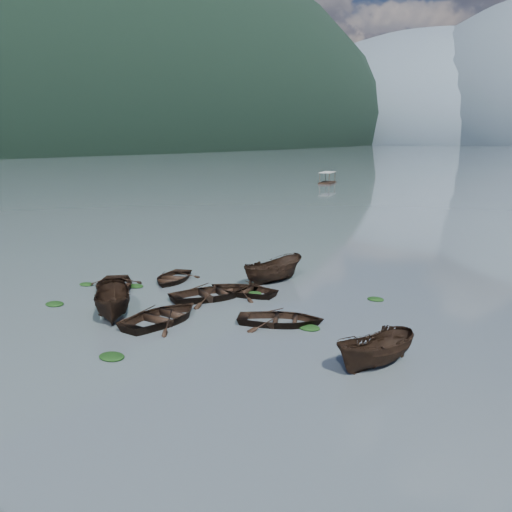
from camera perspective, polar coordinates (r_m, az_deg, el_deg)
The scene contains 20 objects.
ground_plane at distance 28.82m, azimuth -13.64°, elevation -7.97°, with size 2400.00×2400.00×0.00m, color #4A555C.
haze_mtn_a at distance 959.92m, azimuth 17.45°, elevation 10.73°, with size 520.00×520.00×280.00m, color #475666.
rowboat_0 at distance 37.46m, azimuth -14.05°, elevation -3.37°, with size 3.51×4.91×1.02m, color black.
rowboat_1 at distance 34.72m, azimuth -4.51°, elevation -4.25°, with size 3.59×5.02×1.04m, color black.
rowboat_2 at distance 32.04m, azimuth -14.01°, elevation -5.96°, with size 1.90×5.05×1.95m, color black.
rowboat_3 at distance 30.70m, azimuth -9.29°, elevation -6.55°, with size 3.60×5.05×1.05m, color black.
rowboat_4 at distance 30.02m, azimuth 2.50°, elevation -6.83°, with size 3.23×4.52×0.94m, color black.
rowboat_5 at distance 25.22m, azimuth 11.87°, elevation -10.80°, with size 1.67×4.43×1.71m, color black.
rowboat_6 at distance 39.08m, azimuth -8.33°, elevation -2.51°, with size 3.05×4.27×0.88m, color black.
rowboat_7 at distance 35.61m, azimuth -1.39°, elevation -3.81°, with size 3.20×4.48×0.93m, color black.
rowboat_8 at distance 38.48m, azimuth 1.72°, elevation -2.62°, with size 1.85×4.91×1.90m, color black.
weed_clump_0 at distance 35.29m, azimuth -19.49°, elevation -4.64°, with size 1.16×0.95×0.25m, color black.
weed_clump_1 at distance 38.03m, azimuth -11.93°, elevation -3.05°, with size 1.07×0.86×0.24m, color black.
weed_clump_2 at distance 26.39m, azimuth -14.22°, elevation -9.87°, with size 1.24×0.99×0.27m, color black.
weed_clump_3 at distance 34.75m, azimuth -3.03°, elevation -4.22°, with size 0.77×0.65×0.17m, color black.
weed_clump_4 at distance 29.41m, azimuth 5.34°, elevation -7.26°, with size 1.18×0.93×0.24m, color black.
weed_clump_5 at distance 39.33m, azimuth -16.60°, elevation -2.80°, with size 1.00×0.81×0.21m, color black.
weed_clump_6 at distance 35.62m, azimuth -0.13°, elevation -3.80°, with size 0.90×0.75×0.19m, color black.
weed_clump_7 at distance 35.02m, azimuth 11.87°, elevation -4.33°, with size 1.03×0.82×0.22m, color black.
pontoon_left at distance 121.41m, azimuth 7.14°, elevation 7.21°, with size 2.50×5.99×2.30m, color black, non-canonical shape.
Camera 1 is at (20.34, -18.02, 9.60)m, focal length 40.00 mm.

